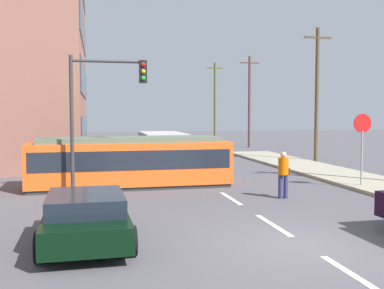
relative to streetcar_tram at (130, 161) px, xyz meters
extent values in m
plane|color=#504D53|center=(3.31, 0.55, -1.07)|extent=(120.00, 120.00, 0.00)
cube|color=silver|center=(3.31, -11.45, -1.06)|extent=(0.16, 2.40, 0.01)
cube|color=silver|center=(3.31, -7.45, -1.06)|extent=(0.16, 2.40, 0.01)
cube|color=silver|center=(3.31, -3.45, -1.06)|extent=(0.16, 2.40, 0.01)
cube|color=silver|center=(3.31, 6.00, -1.06)|extent=(0.16, 2.40, 0.01)
cube|color=silver|center=(3.31, 12.00, -1.06)|extent=(0.16, 2.40, 0.01)
cube|color=#2D3847|center=(-2.10, 11.16, 0.85)|extent=(0.06, 12.09, 1.92)
cube|color=#2D3847|center=(-2.10, 11.16, 4.05)|extent=(0.06, 12.09, 1.92)
cube|color=#2D3847|center=(-2.10, 11.16, 7.25)|extent=(0.06, 12.09, 1.92)
cube|color=#ED591C|center=(0.00, 0.00, -0.06)|extent=(8.23, 2.74, 1.71)
cube|color=#2D2D2D|center=(0.00, 0.00, -0.99)|extent=(8.07, 2.61, 0.15)
cube|color=#566853|center=(0.00, 0.00, 0.89)|extent=(7.41, 2.34, 0.20)
cube|color=#1E232D|center=(0.00, 0.00, 0.14)|extent=(7.91, 2.77, 0.75)
cube|color=#B8B3BB|center=(2.69, 9.50, 0.01)|extent=(2.53, 5.32, 1.55)
cube|color=black|center=(2.70, 6.89, 0.24)|extent=(2.25, 0.13, 0.93)
cube|color=black|center=(2.69, 9.50, 0.29)|extent=(2.56, 4.52, 0.62)
cylinder|color=black|center=(2.70, 7.80, -0.62)|extent=(2.55, 0.91, 0.90)
cylinder|color=black|center=(2.68, 11.19, -0.62)|extent=(2.55, 0.91, 0.90)
cylinder|color=navy|center=(5.05, -3.81, -0.64)|extent=(0.16, 0.16, 0.85)
cylinder|color=navy|center=(5.25, -3.81, -0.64)|extent=(0.16, 0.16, 0.85)
cylinder|color=#E06005|center=(5.15, -3.81, 0.08)|extent=(0.36, 0.36, 0.60)
sphere|color=tan|center=(5.15, -3.81, 0.49)|extent=(0.22, 0.22, 0.22)
cube|color=#542814|center=(5.37, -3.76, -0.12)|extent=(0.17, 0.22, 0.24)
cube|color=black|center=(-1.61, -8.17, -0.55)|extent=(1.95, 4.10, 0.55)
cube|color=black|center=(-1.60, -8.32, -0.08)|extent=(1.75, 2.28, 0.40)
cylinder|color=black|center=(-2.56, -6.98, -0.75)|extent=(0.24, 0.65, 0.64)
cylinder|color=black|center=(-0.72, -6.93, -0.75)|extent=(0.24, 0.65, 0.64)
cylinder|color=black|center=(-2.49, -9.41, -0.75)|extent=(0.24, 0.65, 0.64)
cylinder|color=black|center=(-0.65, -9.36, -0.75)|extent=(0.24, 0.65, 0.64)
cube|color=black|center=(-1.82, 4.00, -0.55)|extent=(1.84, 4.50, 0.55)
cube|color=black|center=(-1.82, 3.85, -0.08)|extent=(1.68, 2.48, 0.40)
cylinder|color=black|center=(-2.72, 5.35, -0.75)|extent=(0.22, 0.64, 0.64)
cylinder|color=black|center=(-0.91, 5.34, -0.75)|extent=(0.22, 0.64, 0.64)
cylinder|color=black|center=(-2.74, 2.66, -0.75)|extent=(0.22, 0.64, 0.64)
cylinder|color=black|center=(-0.92, 2.65, -0.75)|extent=(0.22, 0.64, 0.64)
cube|color=silver|center=(-1.50, 10.42, -0.55)|extent=(1.88, 4.05, 0.55)
cube|color=black|center=(-1.50, 10.27, -0.08)|extent=(1.68, 2.25, 0.40)
cylinder|color=black|center=(-2.35, 11.65, -0.75)|extent=(0.24, 0.65, 0.64)
cylinder|color=black|center=(-0.58, 11.60, -0.75)|extent=(0.24, 0.65, 0.64)
cylinder|color=black|center=(-2.41, 9.24, -0.75)|extent=(0.24, 0.65, 0.64)
cylinder|color=black|center=(-0.65, 9.20, -0.75)|extent=(0.24, 0.65, 0.64)
cube|color=#97230C|center=(-1.95, 16.00, -0.55)|extent=(1.93, 4.59, 0.55)
cube|color=black|center=(-1.94, 15.85, -0.08)|extent=(1.73, 2.54, 0.40)
cylinder|color=black|center=(-2.89, 17.34, -0.75)|extent=(0.23, 0.64, 0.64)
cylinder|color=black|center=(-1.07, 17.38, -0.75)|extent=(0.23, 0.64, 0.64)
cylinder|color=black|center=(-2.83, 14.61, -0.75)|extent=(0.23, 0.64, 0.64)
cylinder|color=black|center=(-1.00, 14.65, -0.75)|extent=(0.23, 0.64, 0.64)
cylinder|color=gray|center=(9.11, -2.41, 0.17)|extent=(0.07, 0.07, 2.20)
cylinder|color=red|center=(9.11, -2.41, 1.57)|extent=(0.76, 0.04, 0.76)
cylinder|color=#333333|center=(-2.22, -1.77, 1.50)|extent=(0.14, 0.14, 5.13)
cylinder|color=#333333|center=(-0.92, -1.77, 3.87)|extent=(2.60, 0.10, 0.10)
cube|color=black|center=(0.38, -1.77, 3.52)|extent=(0.28, 0.24, 0.84)
sphere|color=red|center=(0.38, -1.90, 3.77)|extent=(0.16, 0.16, 0.16)
sphere|color=gold|center=(0.38, -1.90, 3.52)|extent=(0.16, 0.16, 0.16)
sphere|color=green|center=(0.38, -1.90, 3.27)|extent=(0.16, 0.16, 0.16)
cylinder|color=brown|center=(12.17, 7.49, 3.11)|extent=(0.24, 0.24, 8.36)
cube|color=brown|center=(12.17, 7.49, 6.69)|extent=(1.80, 0.12, 0.12)
cylinder|color=brown|center=(12.22, 20.46, 3.05)|extent=(0.24, 0.24, 8.23)
cube|color=brown|center=(12.22, 20.46, 6.56)|extent=(1.80, 0.12, 0.12)
cylinder|color=#4E4F1F|center=(12.08, 32.31, 3.40)|extent=(0.24, 0.24, 8.93)
cube|color=#4E4F1F|center=(12.08, 32.31, 7.26)|extent=(1.80, 0.12, 0.12)
camera|label=1|loc=(-1.33, -18.88, 1.93)|focal=42.59mm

